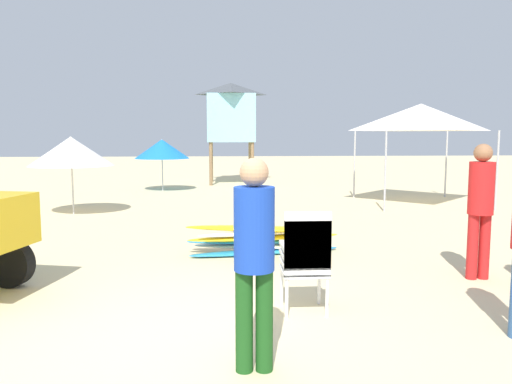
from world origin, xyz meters
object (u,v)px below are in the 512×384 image
object	(u,v)px
lifeguard_near_center	(481,202)
beach_umbrella_far	(71,151)
lifeguard_near_left	(254,251)
stacked_plastic_chairs	(306,253)
beach_umbrella_mid	(162,149)
surfboard_pile	(261,240)
popup_canopy	(421,117)
lifeguard_tower	(231,112)

from	to	relation	value
lifeguard_near_center	beach_umbrella_far	distance (m)	9.10
lifeguard_near_left	stacked_plastic_chairs	bearing A→B (deg)	63.44
lifeguard_near_left	beach_umbrella_mid	xyz separation A→B (m)	(-2.21, 13.31, 0.43)
stacked_plastic_chairs	surfboard_pile	world-z (taller)	stacked_plastic_chairs
surfboard_pile	lifeguard_near_left	xyz separation A→B (m)	(-0.38, -3.92, 0.75)
surfboard_pile	lifeguard_near_left	bearing A→B (deg)	-95.50
stacked_plastic_chairs	beach_umbrella_mid	world-z (taller)	beach_umbrella_mid
popup_canopy	lifeguard_near_left	bearing A→B (deg)	-118.46
beach_umbrella_far	lifeguard_near_left	bearing A→B (deg)	-65.68
popup_canopy	beach_umbrella_far	distance (m)	9.08
lifeguard_tower	beach_umbrella_mid	world-z (taller)	lifeguard_tower
surfboard_pile	beach_umbrella_far	world-z (taller)	beach_umbrella_far
lifeguard_near_left	lifeguard_tower	xyz separation A→B (m)	(0.17, 15.77, 1.77)
lifeguard_near_center	beach_umbrella_far	xyz separation A→B (m)	(-6.87, 5.95, 0.47)
lifeguard_tower	popup_canopy	bearing A→B (deg)	-51.06
stacked_plastic_chairs	beach_umbrella_far	world-z (taller)	beach_umbrella_far
beach_umbrella_far	lifeguard_tower	bearing A→B (deg)	62.08
popup_canopy	beach_umbrella_far	world-z (taller)	popup_canopy
stacked_plastic_chairs	popup_canopy	xyz separation A→B (m)	(4.56, 8.32, 1.70)
surfboard_pile	lifeguard_near_center	distance (m)	3.23
stacked_plastic_chairs	lifeguard_near_center	bearing A→B (deg)	24.63
popup_canopy	beach_umbrella_far	bearing A→B (deg)	-172.17
lifeguard_near_left	lifeguard_near_center	xyz separation A→B (m)	(3.10, 2.38, 0.04)
beach_umbrella_mid	beach_umbrella_far	world-z (taller)	beach_umbrella_far
stacked_plastic_chairs	lifeguard_tower	xyz separation A→B (m)	(-0.45, 14.52, 2.10)
beach_umbrella_far	surfboard_pile	bearing A→B (deg)	-46.79
lifeguard_tower	stacked_plastic_chairs	bearing A→B (deg)	-88.23
lifeguard_near_center	popup_canopy	bearing A→B (deg)	73.83
surfboard_pile	popup_canopy	distance (m)	7.71
beach_umbrella_far	popup_canopy	bearing A→B (deg)	7.83
lifeguard_near_left	lifeguard_tower	size ratio (longest dim) A/B	0.44
stacked_plastic_chairs	lifeguard_near_center	distance (m)	2.75
stacked_plastic_chairs	popup_canopy	bearing A→B (deg)	61.26
surfboard_pile	lifeguard_near_center	world-z (taller)	lifeguard_near_center
stacked_plastic_chairs	lifeguard_near_center	world-z (taller)	lifeguard_near_center
lifeguard_near_left	popup_canopy	size ratio (longest dim) A/B	0.59
stacked_plastic_chairs	lifeguard_near_left	bearing A→B (deg)	-116.56
surfboard_pile	beach_umbrella_mid	world-z (taller)	beach_umbrella_mid
surfboard_pile	stacked_plastic_chairs	bearing A→B (deg)	-84.80
lifeguard_tower	beach_umbrella_far	bearing A→B (deg)	-117.92
beach_umbrella_mid	beach_umbrella_far	bearing A→B (deg)	-107.39
lifeguard_tower	beach_umbrella_far	size ratio (longest dim) A/B	1.97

